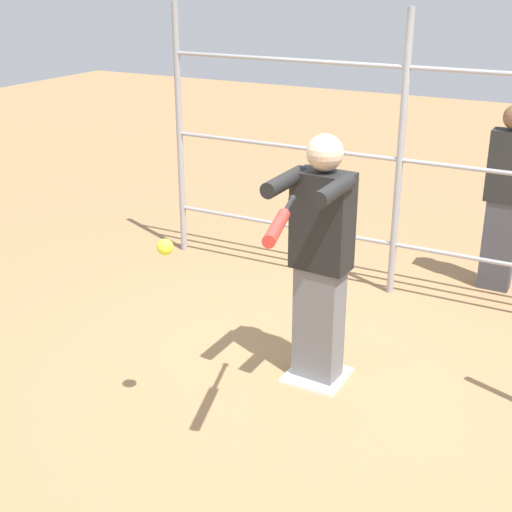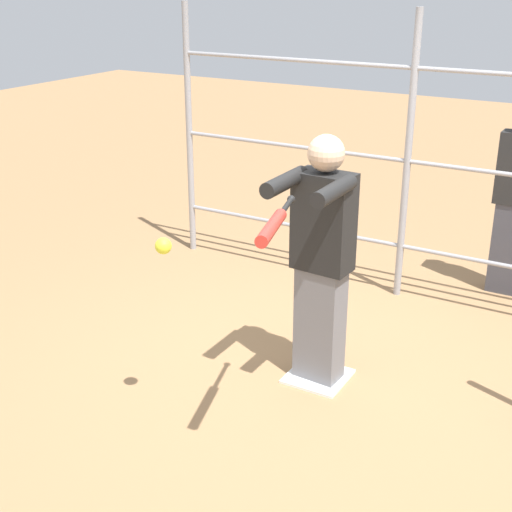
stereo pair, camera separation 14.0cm
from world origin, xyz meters
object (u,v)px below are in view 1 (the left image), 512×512
batter (320,254)px  baseball_bat_swinging (279,223)px  bystander_behind_fence (505,196)px  softball_in_flight (165,247)px

batter → baseball_bat_swinging: size_ratio=2.12×
batter → baseball_bat_swinging: batter is taller
baseball_bat_swinging → bystander_behind_fence: 3.19m
baseball_bat_swinging → softball_in_flight: bearing=0.6°
softball_in_flight → bystander_behind_fence: 3.37m
bystander_behind_fence → softball_in_flight: bearing=66.3°
batter → bystander_behind_fence: size_ratio=1.05×
baseball_bat_swinging → batter: bearing=-80.7°
batter → softball_in_flight: size_ratio=17.86×
softball_in_flight → bystander_behind_fence: bearing=-113.7°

